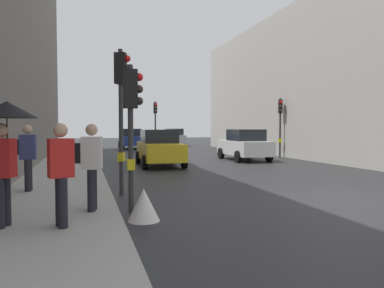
% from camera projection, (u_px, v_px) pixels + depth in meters
% --- Properties ---
extents(ground_plane, '(120.00, 120.00, 0.00)m').
position_uv_depth(ground_plane, '(341.00, 199.00, 9.58)').
color(ground_plane, '#28282B').
extents(sidewalk_kerb, '(2.78, 40.00, 0.16)m').
position_uv_depth(sidewalk_kerb, '(64.00, 177.00, 13.34)').
color(sidewalk_kerb, '#A8A5A0').
rests_on(sidewalk_kerb, ground).
extents(building_facade_right, '(12.00, 26.71, 9.35)m').
position_uv_depth(building_facade_right, '(357.00, 87.00, 25.40)').
color(building_facade_right, '#B2ADA3').
rests_on(building_facade_right, ground).
extents(traffic_light_near_right, '(0.45, 0.34, 3.99)m').
position_uv_depth(traffic_light_near_right, '(122.00, 95.00, 10.09)').
color(traffic_light_near_right, '#2D2D2D').
rests_on(traffic_light_near_right, ground).
extents(traffic_light_far_median, '(0.25, 0.43, 3.94)m').
position_uv_depth(traffic_light_far_median, '(155.00, 117.00, 29.45)').
color(traffic_light_far_median, '#2D2D2D').
rests_on(traffic_light_far_median, ground).
extents(traffic_light_mid_street, '(0.34, 0.45, 3.70)m').
position_uv_depth(traffic_light_mid_street, '(280.00, 117.00, 23.05)').
color(traffic_light_mid_street, '#2D2D2D').
rests_on(traffic_light_mid_street, ground).
extents(traffic_light_near_left, '(0.43, 0.24, 3.22)m').
position_uv_depth(traffic_light_near_left, '(132.00, 111.00, 8.05)').
color(traffic_light_near_left, '#2D2D2D').
rests_on(traffic_light_near_left, ground).
extents(car_silver_hatchback, '(2.18, 4.28, 1.76)m').
position_uv_depth(car_silver_hatchback, '(173.00, 137.00, 37.27)').
color(car_silver_hatchback, '#BCBCC1').
rests_on(car_silver_hatchback, ground).
extents(car_white_compact, '(2.09, 4.24, 1.76)m').
position_uv_depth(car_white_compact, '(244.00, 145.00, 21.04)').
color(car_white_compact, silver).
rests_on(car_white_compact, ground).
extents(car_yellow_taxi, '(2.14, 4.26, 1.76)m').
position_uv_depth(car_yellow_taxi, '(160.00, 148.00, 17.96)').
color(car_yellow_taxi, yellow).
rests_on(car_yellow_taxi, ground).
extents(car_blue_van, '(2.05, 4.22, 1.76)m').
position_uv_depth(car_blue_van, '(131.00, 139.00, 32.72)').
color(car_blue_van, navy).
rests_on(car_blue_van, ground).
extents(pedestrian_with_umbrella, '(1.00, 1.00, 2.14)m').
position_uv_depth(pedestrian_with_umbrella, '(5.00, 128.00, 6.23)').
color(pedestrian_with_umbrella, black).
rests_on(pedestrian_with_umbrella, sidewalk_kerb).
extents(pedestrian_with_black_backpack, '(0.64, 0.39, 1.77)m').
position_uv_depth(pedestrian_with_black_backpack, '(90.00, 162.00, 7.51)').
color(pedestrian_with_black_backpack, black).
rests_on(pedestrian_with_black_backpack, sidewalk_kerb).
extents(pedestrian_with_grey_backpack, '(0.61, 0.36, 1.77)m').
position_uv_depth(pedestrian_with_grey_backpack, '(26.00, 154.00, 9.86)').
color(pedestrian_with_grey_backpack, black).
rests_on(pedestrian_with_grey_backpack, sidewalk_kerb).
extents(pedestrian_in_red_jacket, '(0.46, 0.36, 1.77)m').
position_uv_depth(pedestrian_in_red_jacket, '(61.00, 170.00, 6.27)').
color(pedestrian_in_red_jacket, black).
rests_on(pedestrian_in_red_jacket, sidewalk_kerb).
extents(warning_sign_triangle, '(0.64, 0.64, 0.65)m').
position_uv_depth(warning_sign_triangle, '(144.00, 205.00, 7.33)').
color(warning_sign_triangle, silver).
rests_on(warning_sign_triangle, ground).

